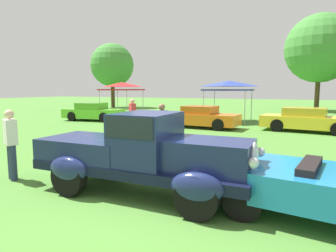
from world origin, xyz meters
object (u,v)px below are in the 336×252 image
show_car_orange (202,117)px  show_car_yellow (307,120)px  canopy_tent_center_field (229,85)px  show_car_lime (93,112)px  spectator_far_side (162,127)px  spectator_by_row (11,142)px  spectator_near_truck (133,115)px  feature_pickup_truck (143,153)px  canopy_tent_left_field (122,86)px

show_car_orange → show_car_yellow: (5.36, 0.69, 0.00)m
show_car_yellow → canopy_tent_center_field: bearing=146.6°
show_car_lime → show_car_orange: same height
spectator_far_side → canopy_tent_center_field: 10.89m
spectator_by_row → spectator_far_side: same height
spectator_near_truck → canopy_tent_center_field: bearing=65.9°
spectator_near_truck → canopy_tent_center_field: (3.16, 7.05, 1.51)m
feature_pickup_truck → spectator_near_truck: feature_pickup_truck is taller
canopy_tent_left_field → show_car_lime: bearing=-85.9°
canopy_tent_left_field → feature_pickup_truck: bearing=-55.7°
show_car_yellow → canopy_tent_left_field: canopy_tent_left_field is taller
show_car_lime → spectator_far_side: bearing=-40.6°
spectator_near_truck → spectator_far_side: same height
show_car_orange → spectator_far_side: bearing=-83.3°
canopy_tent_left_field → show_car_yellow: bearing=-16.1°
spectator_by_row → canopy_tent_left_field: size_ratio=0.60×
feature_pickup_truck → spectator_by_row: 3.39m
feature_pickup_truck → show_car_orange: feature_pickup_truck is taller
show_car_orange → canopy_tent_center_field: 4.28m
show_car_orange → canopy_tent_left_field: size_ratio=1.47×
canopy_tent_left_field → spectator_near_truck: bearing=-54.0°
show_car_orange → spectator_by_row: (-1.26, -10.99, 0.31)m
spectator_by_row → spectator_near_truck: bearing=99.4°
show_car_lime → spectator_far_side: spectator_far_side is taller
canopy_tent_left_field → spectator_by_row: bearing=-65.9°
feature_pickup_truck → spectator_far_side: (-1.28, 3.60, 0.04)m
show_car_yellow → show_car_lime: bearing=-179.4°
spectator_far_side → show_car_lime: bearing=139.4°
spectator_near_truck → spectator_by_row: (1.29, -7.76, 0.00)m
feature_pickup_truck → spectator_far_side: size_ratio=2.77×
show_car_lime → feature_pickup_truck: bearing=-47.9°
feature_pickup_truck → show_car_yellow: (3.26, 11.25, -0.27)m
feature_pickup_truck → canopy_tent_left_field: (-10.35, 15.19, 1.55)m
spectator_by_row → show_car_yellow: bearing=60.5°
show_car_orange → show_car_yellow: bearing=7.3°
spectator_near_truck → spectator_far_side: bearing=-47.9°
spectator_near_truck → spectator_by_row: 7.86m
spectator_by_row → canopy_tent_center_field: size_ratio=0.58×
spectator_far_side → feature_pickup_truck: bearing=-70.4°
show_car_yellow → spectator_far_side: size_ratio=2.76×
feature_pickup_truck → show_car_yellow: feature_pickup_truck is taller
spectator_by_row → canopy_tent_center_field: (1.87, 14.81, 1.51)m
spectator_near_truck → canopy_tent_left_field: canopy_tent_left_field is taller
feature_pickup_truck → show_car_lime: bearing=132.1°
feature_pickup_truck → spectator_near_truck: (-4.65, 7.33, 0.04)m
spectator_near_truck → canopy_tent_center_field: canopy_tent_center_field is taller
spectator_far_side → spectator_by_row: bearing=-117.3°
show_car_orange → spectator_by_row: size_ratio=2.43×
show_car_orange → spectator_near_truck: 4.13m
show_car_lime → spectator_far_side: (8.78, -7.51, 0.31)m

